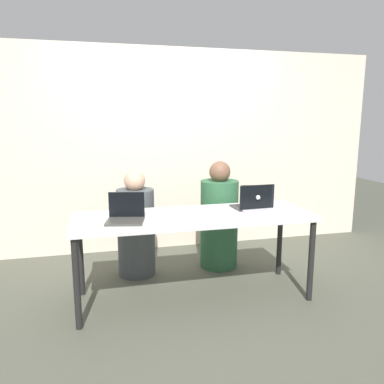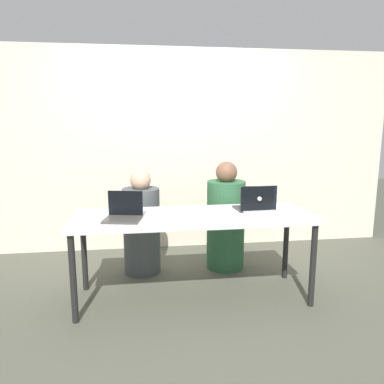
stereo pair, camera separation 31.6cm
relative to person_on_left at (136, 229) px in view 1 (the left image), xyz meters
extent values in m
plane|color=#494C3F|center=(0.43, -0.64, -0.47)|extent=(12.00, 12.00, 0.00)
cube|color=beige|center=(0.43, 0.78, 0.70)|extent=(5.19, 0.10, 2.33)
cube|color=silver|center=(0.43, -0.64, 0.26)|extent=(2.00, 0.67, 0.04)
cylinder|color=black|center=(-0.52, -0.92, -0.11)|extent=(0.05, 0.05, 0.70)
cylinder|color=black|center=(1.38, -0.92, -0.11)|extent=(0.05, 0.05, 0.70)
cylinder|color=black|center=(-0.52, -0.35, -0.11)|extent=(0.05, 0.05, 0.70)
cylinder|color=black|center=(1.38, -0.35, -0.11)|extent=(0.05, 0.05, 0.70)
cylinder|color=#42484B|center=(0.00, 0.00, -0.04)|extent=(0.37, 0.37, 0.86)
sphere|color=tan|center=(0.00, 0.00, 0.48)|extent=(0.20, 0.20, 0.20)
cylinder|color=#2B5B39|center=(0.86, 0.00, -0.01)|extent=(0.43, 0.43, 0.91)
sphere|color=brown|center=(0.86, 0.00, 0.54)|extent=(0.22, 0.22, 0.22)
cube|color=#393339|center=(0.99, -0.52, 0.29)|extent=(0.34, 0.25, 0.02)
cube|color=black|center=(1.00, -0.64, 0.40)|extent=(0.32, 0.03, 0.21)
sphere|color=white|center=(1.00, -0.66, 0.40)|extent=(0.04, 0.04, 0.04)
cube|color=#3B3936|center=(-0.15, -0.75, 0.29)|extent=(0.32, 0.27, 0.02)
cube|color=black|center=(-0.12, -0.64, 0.39)|extent=(0.28, 0.07, 0.20)
sphere|color=white|center=(-0.12, -0.63, 0.39)|extent=(0.04, 0.04, 0.04)
cube|color=silver|center=(0.99, -0.72, 0.29)|extent=(0.31, 0.26, 0.02)
cube|color=black|center=(1.01, -0.61, 0.40)|extent=(0.28, 0.05, 0.20)
sphere|color=white|center=(1.01, -0.59, 0.40)|extent=(0.04, 0.04, 0.04)
cylinder|color=silver|center=(0.22, -0.84, 0.32)|extent=(0.08, 0.08, 0.09)
cylinder|color=silver|center=(0.22, -0.84, 0.30)|extent=(0.07, 0.07, 0.05)
camera|label=1|loc=(-0.31, -3.59, 1.05)|focal=35.00mm
camera|label=2|loc=(0.00, -3.64, 1.05)|focal=35.00mm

